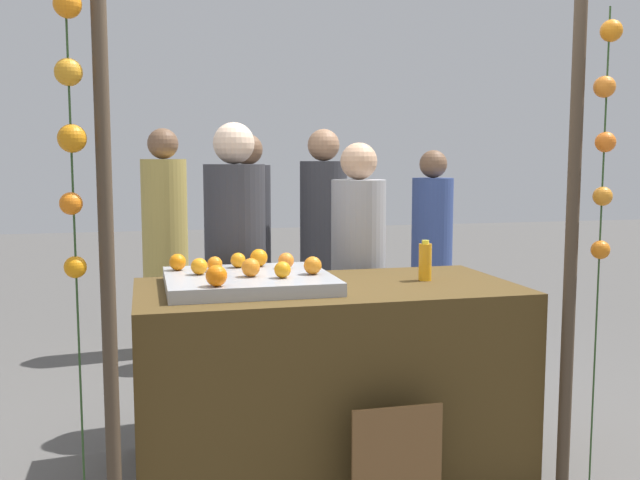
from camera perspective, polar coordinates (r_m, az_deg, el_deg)
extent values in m
plane|color=#565451|center=(3.63, 0.60, -17.54)|extent=(24.00, 24.00, 0.00)
cube|color=#4C3819|center=(3.47, 0.61, -10.86)|extent=(1.79, 0.89, 0.88)
cube|color=#9EA0A5|center=(3.33, -5.76, -3.28)|extent=(0.76, 0.69, 0.06)
sphere|color=orange|center=(3.35, -9.66, -2.10)|extent=(0.08, 0.08, 0.08)
sphere|color=orange|center=(3.54, -6.59, -1.62)|extent=(0.07, 0.07, 0.07)
sphere|color=orange|center=(3.43, -8.44, -1.92)|extent=(0.07, 0.07, 0.07)
sphere|color=orange|center=(3.02, -8.31, -2.85)|extent=(0.09, 0.09, 0.09)
sphere|color=orange|center=(3.26, -5.57, -2.21)|extent=(0.09, 0.09, 0.09)
sphere|color=orange|center=(3.50, -11.35, -1.75)|extent=(0.08, 0.08, 0.08)
sphere|color=orange|center=(3.57, -4.93, -1.42)|extent=(0.09, 0.09, 0.09)
sphere|color=orange|center=(3.49, -2.74, -1.66)|extent=(0.08, 0.08, 0.08)
sphere|color=orange|center=(3.31, -0.59, -2.05)|extent=(0.08, 0.08, 0.08)
sphere|color=orange|center=(3.21, -3.02, -2.39)|extent=(0.08, 0.08, 0.08)
cylinder|color=orange|center=(3.53, 8.43, -1.77)|extent=(0.06, 0.06, 0.18)
cylinder|color=yellow|center=(3.52, 8.46, -0.16)|extent=(0.04, 0.04, 0.02)
cube|color=brown|center=(3.05, 6.21, -17.54)|extent=(0.39, 0.01, 0.49)
cube|color=black|center=(3.06, 6.11, -17.44)|extent=(0.36, 0.02, 0.47)
cylinder|color=#333338|center=(3.99, -6.77, -4.42)|extent=(0.34, 0.34, 1.45)
sphere|color=beige|center=(3.92, -6.93, 7.71)|extent=(0.23, 0.23, 0.23)
cylinder|color=#99999E|center=(4.17, 3.07, -4.54)|extent=(0.32, 0.32, 1.36)
sphere|color=tan|center=(4.09, 3.13, 6.33)|extent=(0.21, 0.21, 0.21)
cylinder|color=#333338|center=(5.25, -5.75, -1.87)|extent=(0.33, 0.33, 1.44)
sphere|color=brown|center=(5.19, -5.86, 7.23)|extent=(0.22, 0.22, 0.22)
cylinder|color=#333338|center=(5.17, 0.28, -1.81)|extent=(0.34, 0.34, 1.47)
sphere|color=#A87A59|center=(5.12, 0.29, 7.62)|extent=(0.23, 0.23, 0.23)
cylinder|color=tan|center=(5.56, -12.27, -1.29)|extent=(0.34, 0.34, 1.48)
sphere|color=brown|center=(5.52, -12.49, 7.55)|extent=(0.23, 0.23, 0.23)
cylinder|color=#384C8C|center=(5.50, 8.93, -2.05)|extent=(0.31, 0.31, 1.34)
sphere|color=brown|center=(5.44, 9.07, 6.04)|extent=(0.21, 0.21, 0.21)
cylinder|color=#473828|center=(2.74, -16.74, -0.77)|extent=(0.06, 0.06, 2.28)
cylinder|color=#473828|center=(3.28, 19.54, 0.27)|extent=(0.06, 0.06, 2.28)
cylinder|color=#2D4C23|center=(2.74, -18.96, -2.64)|extent=(0.01, 0.01, 2.11)
sphere|color=orange|center=(2.76, -19.60, 17.40)|extent=(0.10, 0.10, 0.10)
sphere|color=orange|center=(2.73, -19.52, 12.57)|extent=(0.10, 0.10, 0.10)
sphere|color=orange|center=(2.71, -19.27, 7.70)|extent=(0.10, 0.10, 0.10)
sphere|color=orange|center=(2.72, -19.34, 2.78)|extent=(0.08, 0.08, 0.08)
sphere|color=orange|center=(2.74, -19.03, -2.07)|extent=(0.08, 0.08, 0.08)
cylinder|color=#2D4C23|center=(3.33, 21.48, -1.19)|extent=(0.01, 0.01, 2.11)
sphere|color=orange|center=(3.35, 22.32, 15.26)|extent=(0.09, 0.09, 0.09)
sphere|color=orange|center=(3.32, 21.85, 11.33)|extent=(0.09, 0.09, 0.09)
sphere|color=orange|center=(3.31, 21.92, 7.30)|extent=(0.09, 0.09, 0.09)
sphere|color=orange|center=(3.31, 21.72, 3.28)|extent=(0.08, 0.08, 0.08)
sphere|color=orange|center=(3.32, 21.56, -0.74)|extent=(0.08, 0.08, 0.08)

